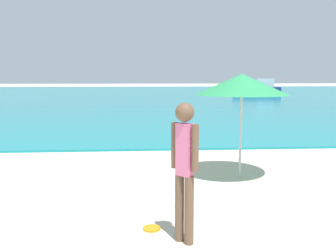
{
  "coord_description": "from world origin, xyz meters",
  "views": [
    {
      "loc": [
        -0.54,
        1.11,
        2.04
      ],
      "look_at": [
        -0.01,
        8.74,
        1.0
      ],
      "focal_mm": 39.77,
      "sensor_mm": 36.0,
      "label": 1
    }
  ],
  "objects": [
    {
      "name": "person_standing",
      "position": [
        -0.04,
        5.45,
        0.98
      ],
      "size": [
        0.31,
        0.31,
        1.73
      ],
      "rotation": [
        0.0,
        0.0,
        2.35
      ],
      "color": "brown",
      "rests_on": "ground"
    },
    {
      "name": "water",
      "position": [
        0.0,
        41.1,
        0.03
      ],
      "size": [
        160.0,
        60.0,
        0.06
      ],
      "primitive_type": "cube",
      "color": "teal",
      "rests_on": "ground"
    },
    {
      "name": "beach_umbrella",
      "position": [
        1.4,
        8.29,
        1.87
      ],
      "size": [
        1.82,
        1.82,
        2.08
      ],
      "color": "#B7B7BC",
      "rests_on": "ground"
    },
    {
      "name": "frisbee",
      "position": [
        -0.43,
        5.86,
        0.01
      ],
      "size": [
        0.23,
        0.23,
        0.03
      ],
      "primitive_type": "cylinder",
      "color": "orange",
      "rests_on": "ground"
    },
    {
      "name": "boat_far",
      "position": [
        11.89,
        40.29,
        0.65
      ],
      "size": [
        5.24,
        2.96,
        1.7
      ],
      "rotation": [
        0.0,
        0.0,
        2.85
      ],
      "color": "navy",
      "rests_on": "water"
    }
  ]
}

